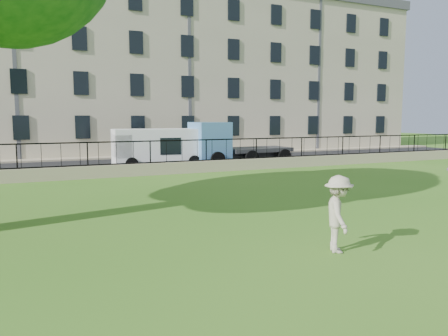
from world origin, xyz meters
name	(u,v)px	position (x,y,z in m)	size (l,w,h in m)	color
ground	(277,232)	(0.00, 0.00, 0.00)	(120.00, 120.00, 0.00)	#38721B
retaining_wall	(151,169)	(0.00, 12.00, 0.30)	(50.00, 0.40, 0.60)	tan
iron_railing	(150,152)	(0.00, 12.00, 1.15)	(50.00, 0.05, 1.13)	black
street	(130,166)	(0.00, 16.70, 0.01)	(60.00, 9.00, 0.01)	black
sidewalk	(114,158)	(0.00, 21.90, 0.06)	(60.00, 1.40, 0.12)	tan
building_row	(98,67)	(0.00, 27.57, 6.92)	(56.40, 10.40, 13.80)	beige
man	(338,214)	(0.32, -1.93, 0.82)	(1.06, 0.61, 1.65)	#BDB099
white_van	(160,148)	(1.47, 15.40, 1.10)	(5.25, 2.05, 2.21)	white
blue_truck	(240,143)	(6.50, 14.99, 1.29)	(6.16, 2.18, 2.58)	#578FCC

